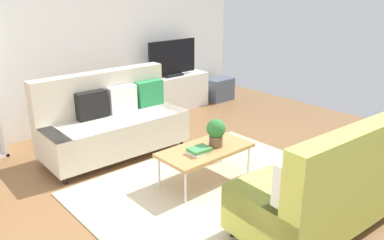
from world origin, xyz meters
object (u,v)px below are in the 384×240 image
Objects in this scene: tv at (172,59)px; bottle_0 at (154,73)px; couch_beige at (112,122)px; couch_green at (331,184)px; tv_console at (172,93)px; coffee_table at (205,150)px; vase_0 at (144,77)px; storage_trunk at (219,89)px; potted_plant at (216,131)px; table_book_0 at (199,152)px; bottle_1 at (159,75)px.

tv reaches higher than bottle_0.
couch_beige is 0.98× the size of couch_green.
tv_console is (1.15, 3.83, -0.12)m from couch_green.
coffee_table is at bearing -120.63° from tv_console.
tv_console is at bearing -4.93° from vase_0.
couch_green reaches higher than storage_trunk.
coffee_table is at bearing 164.57° from potted_plant.
potted_plant is (-1.30, -2.43, -0.35)m from tv.
couch_green is 8.13× the size of table_book_0.
table_book_0 is at bearing -122.53° from tv_console.
bottle_0 reaches higher than tv_console.
potted_plant reaches higher than storage_trunk.
bottle_1 is (-1.43, 0.06, 0.49)m from storage_trunk.
tv reaches higher than table_book_0.
bottle_0 is at bearing 64.69° from table_book_0.
couch_beige is 1.50m from table_book_0.
bottle_1 is at bearing 81.55° from couch_green.
bottle_1 reaches higher than potted_plant.
couch_beige is 3.69× the size of storage_trunk.
couch_beige is at bearing 109.46° from potted_plant.
table_book_0 is (-1.57, -2.45, -0.52)m from tv.
couch_beige reaches higher than potted_plant.
vase_0 reaches higher than potted_plant.
couch_green is 4.00m from tv_console.
storage_trunk is at bearing -2.41° from bottle_1.
couch_beige is 13.46× the size of bottle_1.
tv is 0.63m from vase_0.
table_book_0 is at bearing 100.47° from couch_beige.
vase_0 is (0.85, 2.46, 0.31)m from coffee_table.
storage_trunk is 3.38m from potted_plant.
couch_beige is 1.55m from potted_plant.
couch_beige is 2.12m from tv.
tv reaches higher than couch_green.
tv is at bearing -90.00° from tv_console.
vase_0 is (-0.58, 0.05, 0.38)m from tv_console.
vase_0 is 0.91× the size of bottle_1.
bottle_0 is (-0.43, -0.04, 0.44)m from tv_console.
couch_green is at bearing -83.71° from potted_plant.
coffee_table is 0.25m from potted_plant.
couch_beige is 5.75× the size of potted_plant.
bottle_0 reaches higher than bottle_1.
bottle_0 reaches higher than storage_trunk.
couch_beige is 1.74× the size of coffee_table.
bottle_0 is (0.15, -0.09, 0.05)m from vase_0.
tv is 0.41m from bottle_1.
vase_0 is (0.99, 2.52, 0.27)m from table_book_0.
tv_console is 2.93m from table_book_0.
bottle_0 is (0.72, 3.79, 0.32)m from couch_green.
tv is 7.73× the size of vase_0.
tv reaches higher than coffee_table.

